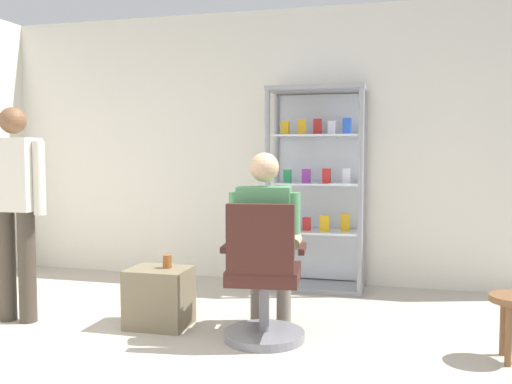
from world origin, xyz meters
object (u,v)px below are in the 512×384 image
at_px(tea_glass, 167,261).
at_px(seated_shopkeeper, 266,235).
at_px(display_cabinet_main, 317,187).
at_px(storage_crate, 159,297).
at_px(standing_customer, 15,200).
at_px(office_chair, 263,285).

bearing_deg(tea_glass, seated_shopkeeper, -1.52).
height_order(display_cabinet_main, tea_glass, display_cabinet_main).
distance_m(display_cabinet_main, seated_shopkeeper, 1.53).
relative_size(display_cabinet_main, storage_crate, 4.30).
xyz_separation_m(seated_shopkeeper, tea_glass, (-0.76, 0.02, -0.23)).
distance_m(storage_crate, standing_customer, 1.32).
relative_size(seated_shopkeeper, storage_crate, 2.92).
height_order(tea_glass, standing_customer, standing_customer).
bearing_deg(display_cabinet_main, seated_shopkeeper, -95.40).
bearing_deg(office_chair, seated_shopkeeper, 96.61).
bearing_deg(tea_glass, storage_crate, -152.47).
height_order(storage_crate, tea_glass, tea_glass).
xyz_separation_m(office_chair, seated_shopkeeper, (-0.02, 0.16, 0.32)).
height_order(display_cabinet_main, storage_crate, display_cabinet_main).
xyz_separation_m(seated_shopkeeper, storage_crate, (-0.81, -0.01, -0.49)).
bearing_deg(display_cabinet_main, tea_glass, -121.36).
bearing_deg(standing_customer, office_chair, -0.06).
xyz_separation_m(display_cabinet_main, seated_shopkeeper, (-0.14, -1.50, -0.25)).
relative_size(storage_crate, standing_customer, 0.27).
bearing_deg(seated_shopkeeper, display_cabinet_main, 84.60).
bearing_deg(storage_crate, display_cabinet_main, 57.63).
relative_size(display_cabinet_main, seated_shopkeeper, 1.47).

